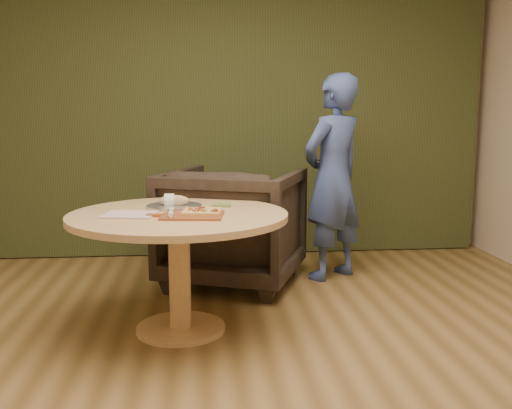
{
  "coord_description": "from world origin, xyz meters",
  "views": [
    {
      "loc": [
        -0.27,
        -2.53,
        1.35
      ],
      "look_at": [
        -0.0,
        0.25,
        0.9
      ],
      "focal_mm": 40.0,
      "sensor_mm": 36.0,
      "label": 1
    }
  ],
  "objects_px": {
    "pizza_paddle": "(191,215)",
    "cutlery_roll": "(171,213)",
    "serving_tray": "(174,206)",
    "bread_roll": "(173,201)",
    "person_standing": "(333,178)",
    "flatbread_pizza": "(202,212)",
    "pedestal_table": "(179,235)",
    "armchair": "(233,220)"
  },
  "relations": [
    {
      "from": "pizza_paddle",
      "to": "cutlery_roll",
      "type": "bearing_deg",
      "value": -164.18
    },
    {
      "from": "serving_tray",
      "to": "bread_roll",
      "type": "xyz_separation_m",
      "value": [
        -0.01,
        0.0,
        0.04
      ]
    },
    {
      "from": "cutlery_roll",
      "to": "person_standing",
      "type": "xyz_separation_m",
      "value": [
        1.24,
        1.23,
        0.05
      ]
    },
    {
      "from": "flatbread_pizza",
      "to": "serving_tray",
      "type": "xyz_separation_m",
      "value": [
        -0.18,
        0.34,
        -0.02
      ]
    },
    {
      "from": "flatbread_pizza",
      "to": "cutlery_roll",
      "type": "distance_m",
      "value": 0.18
    },
    {
      "from": "cutlery_roll",
      "to": "bread_roll",
      "type": "distance_m",
      "value": 0.37
    },
    {
      "from": "pedestal_table",
      "to": "serving_tray",
      "type": "relative_size",
      "value": 3.74
    },
    {
      "from": "pedestal_table",
      "to": "person_standing",
      "type": "bearing_deg",
      "value": 41.74
    },
    {
      "from": "bread_roll",
      "to": "armchair",
      "type": "xyz_separation_m",
      "value": [
        0.43,
        0.78,
        -0.28
      ]
    },
    {
      "from": "serving_tray",
      "to": "bread_roll",
      "type": "height_order",
      "value": "bread_roll"
    },
    {
      "from": "armchair",
      "to": "bread_roll",
      "type": "bearing_deg",
      "value": 82.32
    },
    {
      "from": "flatbread_pizza",
      "to": "person_standing",
      "type": "height_order",
      "value": "person_standing"
    },
    {
      "from": "serving_tray",
      "to": "bread_roll",
      "type": "bearing_deg",
      "value": 180.0
    },
    {
      "from": "flatbread_pizza",
      "to": "serving_tray",
      "type": "bearing_deg",
      "value": 117.36
    },
    {
      "from": "pizza_paddle",
      "to": "person_standing",
      "type": "distance_m",
      "value": 1.66
    },
    {
      "from": "flatbread_pizza",
      "to": "pizza_paddle",
      "type": "bearing_deg",
      "value": -174.26
    },
    {
      "from": "pizza_paddle",
      "to": "armchair",
      "type": "height_order",
      "value": "armchair"
    },
    {
      "from": "pizza_paddle",
      "to": "flatbread_pizza",
      "type": "xyz_separation_m",
      "value": [
        0.06,
        0.01,
        0.02
      ]
    },
    {
      "from": "person_standing",
      "to": "cutlery_roll",
      "type": "bearing_deg",
      "value": 9.45
    },
    {
      "from": "pizza_paddle",
      "to": "bread_roll",
      "type": "xyz_separation_m",
      "value": [
        -0.12,
        0.35,
        0.04
      ]
    },
    {
      "from": "flatbread_pizza",
      "to": "person_standing",
      "type": "xyz_separation_m",
      "value": [
        1.06,
        1.21,
        0.05
      ]
    },
    {
      "from": "cutlery_roll",
      "to": "bread_roll",
      "type": "bearing_deg",
      "value": 89.33
    },
    {
      "from": "pedestal_table",
      "to": "armchair",
      "type": "height_order",
      "value": "armchair"
    },
    {
      "from": "flatbread_pizza",
      "to": "bread_roll",
      "type": "relative_size",
      "value": 1.26
    },
    {
      "from": "pedestal_table",
      "to": "person_standing",
      "type": "relative_size",
      "value": 0.8
    },
    {
      "from": "flatbread_pizza",
      "to": "armchair",
      "type": "bearing_deg",
      "value": 77.7
    },
    {
      "from": "cutlery_roll",
      "to": "bread_roll",
      "type": "relative_size",
      "value": 1.03
    },
    {
      "from": "cutlery_roll",
      "to": "serving_tray",
      "type": "bearing_deg",
      "value": 87.95
    },
    {
      "from": "cutlery_roll",
      "to": "armchair",
      "type": "xyz_separation_m",
      "value": [
        0.42,
        1.15,
        -0.27
      ]
    },
    {
      "from": "bread_roll",
      "to": "armchair",
      "type": "relative_size",
      "value": 0.19
    },
    {
      "from": "flatbread_pizza",
      "to": "armchair",
      "type": "distance_m",
      "value": 1.18
    },
    {
      "from": "pedestal_table",
      "to": "bread_roll",
      "type": "height_order",
      "value": "bread_roll"
    },
    {
      "from": "cutlery_roll",
      "to": "armchair",
      "type": "relative_size",
      "value": 0.19
    },
    {
      "from": "bread_roll",
      "to": "armchair",
      "type": "distance_m",
      "value": 0.94
    },
    {
      "from": "pedestal_table",
      "to": "cutlery_roll",
      "type": "bearing_deg",
      "value": -102.42
    },
    {
      "from": "bread_roll",
      "to": "armchair",
      "type": "bearing_deg",
      "value": 61.12
    },
    {
      "from": "pizza_paddle",
      "to": "serving_tray",
      "type": "relative_size",
      "value": 1.3
    },
    {
      "from": "pedestal_table",
      "to": "armchair",
      "type": "xyz_separation_m",
      "value": [
        0.39,
        0.99,
        -0.1
      ]
    },
    {
      "from": "armchair",
      "to": "pizza_paddle",
      "type": "bearing_deg",
      "value": 95.87
    },
    {
      "from": "pizza_paddle",
      "to": "armchair",
      "type": "relative_size",
      "value": 0.45
    },
    {
      "from": "serving_tray",
      "to": "armchair",
      "type": "xyz_separation_m",
      "value": [
        0.42,
        0.78,
        -0.25
      ]
    },
    {
      "from": "armchair",
      "to": "flatbread_pizza",
      "type": "bearing_deg",
      "value": 98.9
    }
  ]
}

